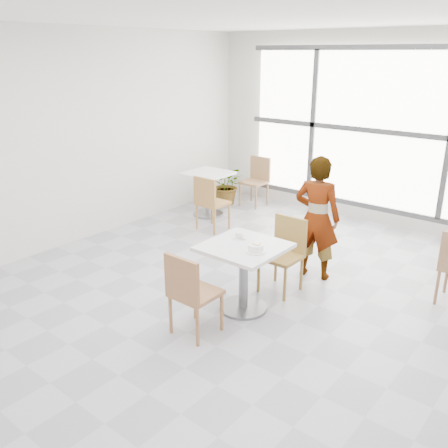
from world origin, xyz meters
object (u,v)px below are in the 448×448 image
Objects in this scene: person at (317,218)px; bg_table_left at (208,187)px; oatmeal_bowl at (256,248)px; coffee_cup at (239,236)px; bg_chair_left_near at (209,200)px; main_table at (244,265)px; bg_chair_left_far at (257,178)px; chair_far at (285,249)px; chair_near at (190,290)px; plant_left at (227,185)px.

person is 2.04× the size of bg_table_left.
oatmeal_bowl is 3.46m from bg_table_left.
bg_chair_left_near is (-1.72, 1.50, -0.28)m from coffee_cup.
main_table is 3.86m from bg_chair_left_far.
chair_far reaches higher than main_table.
person is (0.35, 1.09, -0.02)m from coffee_cup.
bg_chair_left_far is (-2.33, 3.28, -0.29)m from oatmeal_bowl.
chair_far is 1.16× the size of bg_table_left.
bg_chair_left_far is at bearing 122.54° from coffee_cup.
bg_chair_left_near is at bearing 139.07° from coffee_cup.
chair_near is at bearing 68.99° from person.
oatmeal_bowl is 1.28m from person.
plant_left is (-0.67, 1.28, -0.14)m from bg_chair_left_near.
coffee_cup is 1.14m from person.
person is at bearing -31.52° from plant_left.
bg_table_left is 0.78m from bg_chair_left_near.
plant_left is at bearing 132.92° from oatmeal_bowl.
chair_near reaches higher than plant_left.
plant_left is (-0.43, -0.32, -0.14)m from bg_chair_left_far.
main_table is at bearing 161.88° from oatmeal_bowl.
bg_chair_left_near reaches higher than oatmeal_bowl.
chair_far is 3.36m from bg_chair_left_far.
plant_left is at bearing -55.82° from chair_near.
person reaches higher than coffee_cup.
bg_chair_left_near is (-1.80, 2.36, 0.00)m from chair_near.
bg_table_left reaches higher than plant_left.
main_table is 0.52× the size of person.
chair_far is 1.20× the size of plant_left.
oatmeal_bowl is at bearing 77.42° from person.
person is at bearing 90.53° from oatmeal_bowl.
oatmeal_bowl is at bearing -81.06° from chair_far.
chair_near is at bearing -62.67° from bg_chair_left_far.
plant_left is at bearing 131.45° from main_table.
coffee_cup reaches higher than plant_left.
bg_table_left is at bearing 137.45° from coffee_cup.
chair_far is 4.14× the size of oatmeal_bowl.
coffee_cup is at bearing 151.87° from oatmeal_bowl.
coffee_cup is (-0.07, 0.87, 0.28)m from chair_near.
bg_chair_left_far is at bearing 131.20° from chair_far.
plant_left is (-2.64, 2.21, -0.14)m from chair_far.
main_table is at bearing -38.11° from coffee_cup.
chair_near reaches higher than coffee_cup.
chair_near is 4.40m from plant_left.
oatmeal_bowl is at bearing -112.72° from chair_near.
chair_far is at bearing 154.67° from bg_chair_left_near.
bg_chair_left_near is at bearing -81.16° from bg_chair_left_far.
bg_chair_left_near is (-2.08, 1.69, -0.29)m from oatmeal_bowl.
coffee_cup reaches higher than bg_table_left.
chair_far reaches higher than coffee_cup.
chair_near and bg_chair_left_near have the same top height.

